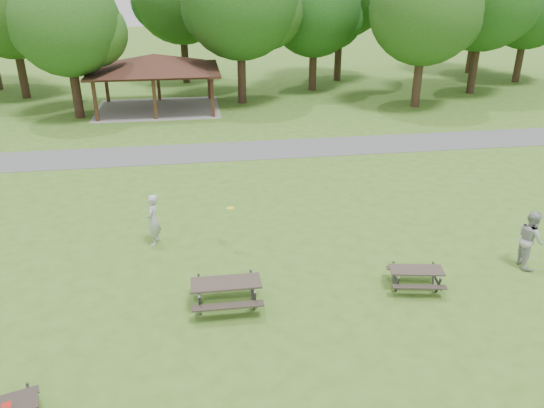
{
  "coord_description": "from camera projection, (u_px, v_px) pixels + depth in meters",
  "views": [
    {
      "loc": [
        -1.62,
        -13.23,
        9.17
      ],
      "look_at": [
        1.0,
        4.0,
        1.3
      ],
      "focal_mm": 35.0,
      "sensor_mm": 36.0,
      "label": 1
    }
  ],
  "objects": [
    {
      "name": "asphalt_path",
      "position": [
        226.0,
        151.0,
        28.53
      ],
      "size": [
        120.0,
        3.2,
        0.02
      ],
      "primitive_type": "cube",
      "color": "#4F4F52",
      "rests_on": "ground"
    },
    {
      "name": "tree_row_i",
      "position": [
        529.0,
        9.0,
        43.21
      ],
      "size": [
        7.14,
        6.8,
        9.52
      ],
      "color": "#312016",
      "rests_on": "ground"
    },
    {
      "name": "tree_row_d",
      "position": [
        68.0,
        26.0,
        32.62
      ],
      "size": [
        6.93,
        6.6,
        9.27
      ],
      "color": "black",
      "rests_on": "ground"
    },
    {
      "name": "frisbee_thrower",
      "position": [
        153.0,
        220.0,
        18.74
      ],
      "size": [
        0.6,
        0.78,
        1.9
      ],
      "primitive_type": "imported",
      "rotation": [
        0.0,
        0.0,
        -1.8
      ],
      "color": "#AFAFB2",
      "rests_on": "ground"
    },
    {
      "name": "ground",
      "position": [
        259.0,
        300.0,
        15.92
      ],
      "size": [
        160.0,
        160.0,
        0.0
      ],
      "primitive_type": "plane",
      "color": "#3D671D",
      "rests_on": "ground"
    },
    {
      "name": "tree_row_f",
      "position": [
        316.0,
        13.0,
        40.32
      ],
      "size": [
        7.35,
        7.0,
        9.55
      ],
      "color": "#321F16",
      "rests_on": "ground"
    },
    {
      "name": "tree_row_g",
      "position": [
        426.0,
        12.0,
        35.09
      ],
      "size": [
        7.77,
        7.4,
        10.25
      ],
      "color": "#332116",
      "rests_on": "ground"
    },
    {
      "name": "frisbee_catcher",
      "position": [
        530.0,
        239.0,
        17.33
      ],
      "size": [
        0.9,
        1.07,
        1.98
      ],
      "primitive_type": "imported",
      "rotation": [
        0.0,
        0.0,
        1.41
      ],
      "color": "#A2A2A4",
      "rests_on": "ground"
    },
    {
      "name": "pavilion",
      "position": [
        154.0,
        64.0,
        35.73
      ],
      "size": [
        8.6,
        7.01,
        3.76
      ],
      "color": "#362013",
      "rests_on": "ground"
    },
    {
      "name": "tree_row_c",
      "position": [
        11.0,
        6.0,
        37.47
      ],
      "size": [
        8.19,
        7.8,
        10.67
      ],
      "color": "black",
      "rests_on": "ground"
    },
    {
      "name": "picnic_table_far",
      "position": [
        416.0,
        274.0,
        16.27
      ],
      "size": [
        1.82,
        1.57,
        0.7
      ],
      "color": "#322A24",
      "rests_on": "ground"
    },
    {
      "name": "frisbee_in_flight",
      "position": [
        230.0,
        208.0,
        18.18
      ],
      "size": [
        0.29,
        0.29,
        0.02
      ],
      "color": "yellow",
      "rests_on": "ground"
    },
    {
      "name": "picnic_table_middle",
      "position": [
        226.0,
        288.0,
        15.32
      ],
      "size": [
        2.03,
        1.66,
        0.88
      ],
      "color": "#322A24",
      "rests_on": "ground"
    },
    {
      "name": "tree_row_e",
      "position": [
        241.0,
        4.0,
        35.96
      ],
      "size": [
        8.4,
        8.0,
        11.02
      ],
      "color": "black",
      "rests_on": "ground"
    }
  ]
}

